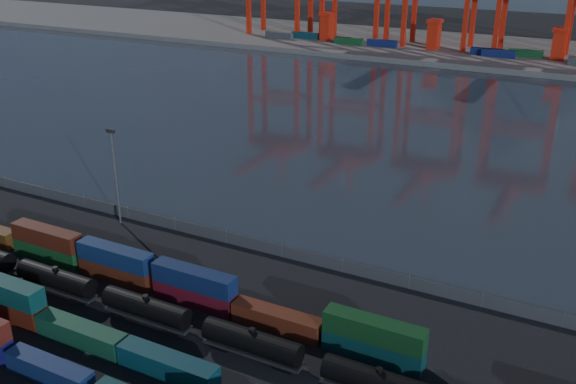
% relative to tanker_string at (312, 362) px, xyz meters
% --- Properties ---
extents(ground, '(700.00, 700.00, 0.00)m').
position_rel_tanker_string_xyz_m(ground, '(-16.13, -4.82, -1.98)').
color(ground, black).
rests_on(ground, ground).
extents(harbor_water, '(700.00, 700.00, 0.00)m').
position_rel_tanker_string_xyz_m(harbor_water, '(-16.13, 100.18, -1.97)').
color(harbor_water, '#272E38').
rests_on(harbor_water, ground).
extents(far_quay, '(700.00, 70.00, 2.00)m').
position_rel_tanker_string_xyz_m(far_quay, '(-16.13, 205.18, -0.98)').
color(far_quay, '#514F4C').
rests_on(far_quay, ground).
extents(container_row_south, '(140.12, 2.31, 4.92)m').
position_rel_tanker_string_xyz_m(container_row_south, '(-33.10, -13.87, 0.02)').
color(container_row_south, '#434548').
rests_on(container_row_south, ground).
extents(container_row_mid, '(141.85, 2.55, 5.44)m').
position_rel_tanker_string_xyz_m(container_row_mid, '(-19.93, -7.28, 0.06)').
color(container_row_mid, '#393A3D').
rests_on(container_row_mid, ground).
extents(container_row_north, '(140.68, 2.46, 5.23)m').
position_rel_tanker_string_xyz_m(container_row_north, '(-27.95, 6.32, 0.20)').
color(container_row_north, navy).
rests_on(container_row_north, ground).
extents(tanker_string, '(121.35, 2.76, 3.95)m').
position_rel_tanker_string_xyz_m(tanker_string, '(0.00, 0.00, 0.00)').
color(tanker_string, black).
rests_on(tanker_string, ground).
extents(waterfront_fence, '(160.12, 0.12, 2.20)m').
position_rel_tanker_string_xyz_m(waterfront_fence, '(-16.13, 23.18, -0.98)').
color(waterfront_fence, '#595B5E').
rests_on(waterfront_fence, ground).
extents(yard_light_mast, '(1.60, 0.40, 16.60)m').
position_rel_tanker_string_xyz_m(yard_light_mast, '(-46.13, 21.18, 7.32)').
color(yard_light_mast, slate).
rests_on(yard_light_mast, ground).
extents(quay_containers, '(172.58, 10.99, 2.60)m').
position_rel_tanker_string_xyz_m(quay_containers, '(-27.12, 190.64, 1.32)').
color(quay_containers, navy).
rests_on(quay_containers, far_quay).
extents(straddle_carriers, '(140.00, 7.00, 11.10)m').
position_rel_tanker_string_xyz_m(straddle_carriers, '(-18.63, 195.18, 5.84)').
color(straddle_carriers, red).
rests_on(straddle_carriers, far_quay).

